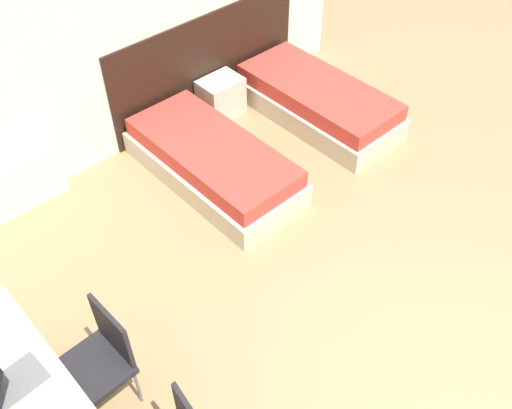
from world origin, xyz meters
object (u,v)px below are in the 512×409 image
at_px(bed_near_window, 213,162).
at_px(bed_near_door, 318,101).
at_px(chair_near_laptop, 99,358).
at_px(laptop, 7,381).
at_px(nightstand, 221,97).

relative_size(bed_near_window, bed_near_door, 1.00).
xyz_separation_m(bed_near_window, chair_near_laptop, (-2.01, -1.28, 0.29)).
height_order(chair_near_laptop, laptop, laptop).
distance_m(bed_near_door, chair_near_laptop, 3.74).
bearing_deg(nightstand, chair_near_laptop, -143.45).
bearing_deg(laptop, nightstand, 27.56).
xyz_separation_m(bed_near_window, bed_near_door, (1.50, 0.00, 0.00)).
relative_size(bed_near_window, chair_near_laptop, 2.12).
distance_m(bed_near_door, nightstand, 1.07).
bearing_deg(laptop, chair_near_laptop, -8.94).
relative_size(bed_near_door, nightstand, 4.06).
distance_m(nightstand, laptop, 3.88).
relative_size(nightstand, chair_near_laptop, 0.52).
distance_m(bed_near_window, bed_near_door, 1.50).
xyz_separation_m(chair_near_laptop, laptop, (-0.52, 0.05, 0.30)).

